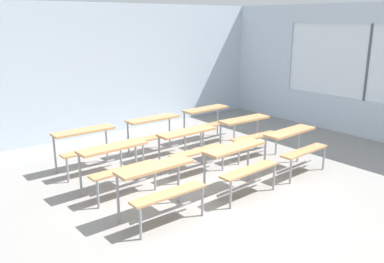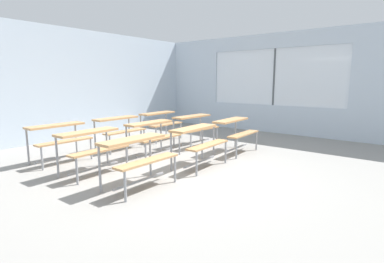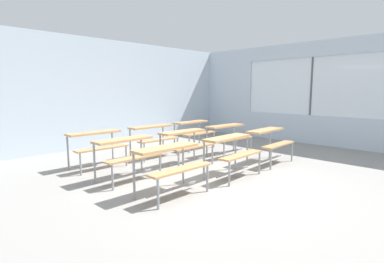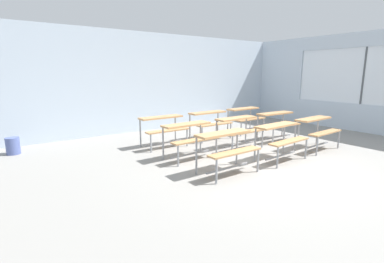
{
  "view_description": "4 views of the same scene",
  "coord_description": "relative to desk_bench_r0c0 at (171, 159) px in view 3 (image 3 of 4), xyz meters",
  "views": [
    {
      "loc": [
        -3.64,
        -4.13,
        2.64
      ],
      "look_at": [
        0.54,
        1.18,
        0.74
      ],
      "focal_mm": 37.54,
      "sensor_mm": 36.0,
      "label": 1
    },
    {
      "loc": [
        -3.8,
        -3.3,
        1.6
      ],
      "look_at": [
        1.36,
        0.8,
        0.48
      ],
      "focal_mm": 28.0,
      "sensor_mm": 36.0,
      "label": 2
    },
    {
      "loc": [
        -3.8,
        -3.3,
        1.6
      ],
      "look_at": [
        0.02,
        0.51,
        0.85
      ],
      "focal_mm": 28.0,
      "sensor_mm": 36.0,
      "label": 3
    },
    {
      "loc": [
        -4.25,
        -3.61,
        1.8
      ],
      "look_at": [
        -0.36,
        1.91,
        0.39
      ],
      "focal_mm": 26.48,
      "sensor_mm": 36.0,
      "label": 4
    }
  ],
  "objects": [
    {
      "name": "ground",
      "position": [
        0.89,
        -0.05,
        -0.59
      ],
      "size": [
        10.0,
        9.0,
        0.05
      ],
      "primitive_type": "cube",
      "color": "gray"
    },
    {
      "name": "wall_back",
      "position": [
        0.89,
        4.45,
        0.94
      ],
      "size": [
        10.0,
        0.12,
        3.0
      ],
      "primitive_type": "cube",
      "color": "silver",
      "rests_on": "ground"
    },
    {
      "name": "wall_right",
      "position": [
        5.89,
        -0.19,
        0.88
      ],
      "size": [
        0.12,
        9.0,
        3.0
      ],
      "color": "silver",
      "rests_on": "ground"
    },
    {
      "name": "desk_bench_r0c0",
      "position": [
        0.0,
        0.0,
        0.0
      ],
      "size": [
        1.11,
        0.6,
        0.74
      ],
      "rotation": [
        0.0,
        0.0,
        0.01
      ],
      "color": "tan",
      "rests_on": "ground"
    },
    {
      "name": "desk_bench_r0c1",
      "position": [
        1.44,
        -0.05,
        0.0
      ],
      "size": [
        1.13,
        0.65,
        0.74
      ],
      "rotation": [
        0.0,
        0.0,
        0.05
      ],
      "color": "tan",
      "rests_on": "ground"
    },
    {
      "name": "desk_bench_r0c2",
      "position": [
        2.85,
        -0.0,
        0.0
      ],
      "size": [
        1.13,
        0.64,
        0.74
      ],
      "rotation": [
        0.0,
        0.0,
        0.05
      ],
      "color": "tan",
      "rests_on": "ground"
    },
    {
      "name": "desk_bench_r1c0",
      "position": [
        -0.04,
        1.13,
        0.0
      ],
      "size": [
        1.12,
        0.63,
        0.74
      ],
      "rotation": [
        0.0,
        0.0,
        0.03
      ],
      "color": "tan",
      "rests_on": "ground"
    },
    {
      "name": "desk_bench_r1c1",
      "position": [
        1.4,
        1.12,
        0.0
      ],
      "size": [
        1.11,
        0.6,
        0.74
      ],
      "rotation": [
        0.0,
        0.0,
        0.01
      ],
      "color": "tan",
      "rests_on": "ground"
    },
    {
      "name": "desk_bench_r1c2",
      "position": [
        2.86,
        1.13,
        0.0
      ],
      "size": [
        1.13,
        0.64,
        0.74
      ],
      "rotation": [
        0.0,
        0.0,
        -0.05
      ],
      "color": "tan",
      "rests_on": "ground"
    },
    {
      "name": "desk_bench_r2c0",
      "position": [
        -0.01,
        2.3,
        0.0
      ],
      "size": [
        1.1,
        0.59,
        0.74
      ],
      "rotation": [
        0.0,
        0.0,
        0.0
      ],
      "color": "tan",
      "rests_on": "ground"
    },
    {
      "name": "desk_bench_r2c1",
      "position": [
        1.46,
        2.3,
        0.0
      ],
      "size": [
        1.1,
        0.59,
        0.74
      ],
      "rotation": [
        0.0,
        0.0,
        0.0
      ],
      "color": "tan",
      "rests_on": "ground"
    },
    {
      "name": "desk_bench_r2c2",
      "position": [
        2.87,
        2.34,
        0.0
      ],
      "size": [
        1.12,
        0.62,
        0.74
      ],
      "rotation": [
        0.0,
        0.0,
        0.03
      ],
      "color": "tan",
      "rests_on": "ground"
    }
  ]
}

